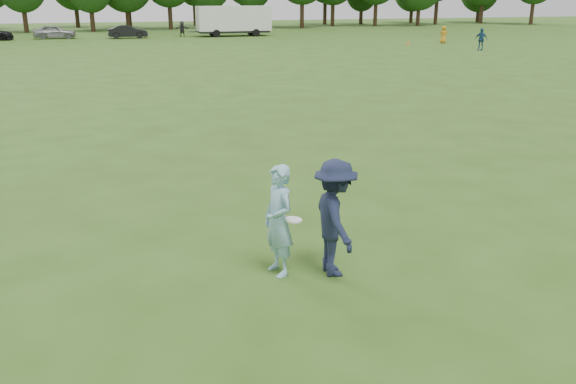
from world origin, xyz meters
The scene contains 11 objects.
ground centered at (0.00, 0.00, 0.00)m, with size 200.00×200.00×0.00m, color #2D4914.
thrower centered at (0.39, -0.20, 0.93)m, with size 0.67×0.44×1.85m, color #81B5C7.
defender centered at (1.26, -0.47, 0.97)m, with size 1.25×0.72×1.94m, color #191F38.
player_far_b centered at (28.47, 35.19, 0.89)m, with size 1.04×0.43×1.78m, color navy.
player_far_c centered at (29.70, 42.91, 0.79)m, with size 0.78×0.50×1.59m, color #C58117.
player_far_d centered at (7.53, 59.73, 0.83)m, with size 1.53×0.49×1.65m, color #282828.
car_e centered at (-5.57, 60.53, 0.72)m, with size 1.69×4.20×1.43m, color gray.
car_f centered at (1.73, 58.96, 0.67)m, with size 1.41×4.05×1.33m, color black.
field_cone centered at (25.90, 42.74, 0.15)m, with size 0.28×0.28×0.30m, color #F4510C.
disc_in_play centered at (0.58, -0.40, 0.99)m, with size 0.32×0.32×0.05m.
cargo_trailer centered at (13.12, 58.94, 1.78)m, with size 9.00×2.75×3.20m.
Camera 1 is at (-2.25, -9.00, 4.39)m, focal length 38.00 mm.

